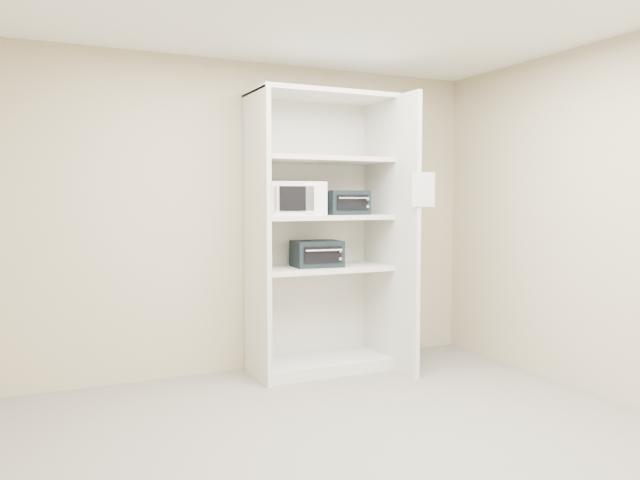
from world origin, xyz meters
name	(u,v)px	position (x,y,z in m)	size (l,w,h in m)	color
floor	(347,451)	(0.00, 0.00, 0.00)	(4.50, 4.00, 0.01)	slate
wall_back	(243,217)	(0.00, 2.00, 1.35)	(4.50, 0.02, 2.70)	tan
wall_right	(619,220)	(2.25, 0.00, 1.35)	(0.02, 4.00, 2.70)	tan
shelving_unit	(326,242)	(0.67, 1.70, 1.13)	(1.24, 0.92, 2.42)	beige
microwave	(294,199)	(0.36, 1.68, 1.51)	(0.47, 0.36, 0.28)	white
toaster_oven_upper	(345,203)	(0.83, 1.66, 1.48)	(0.37, 0.28, 0.21)	black
toaster_oven_lower	(317,254)	(0.57, 1.68, 1.03)	(0.41, 0.31, 0.23)	black
paper_sign	(424,190)	(1.26, 1.07, 1.59)	(0.22, 0.01, 0.28)	white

